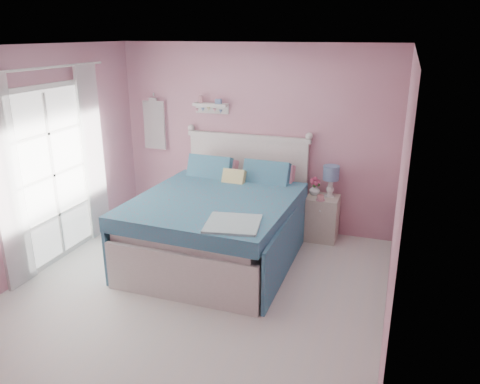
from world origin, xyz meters
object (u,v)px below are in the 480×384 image
Objects in this scene: nightstand at (322,218)px; table_lamp at (331,175)px; bed at (220,224)px; teacup at (320,198)px; vase at (315,189)px.

nightstand is 1.43× the size of table_lamp.
bed is at bearing -140.70° from table_lamp.
bed is 1.39m from teacup.
nightstand is (1.14, 0.94, -0.13)m from bed.
vase is at bearing 120.98° from teacup.
table_lamp is at bearing 35.78° from nightstand.
vase is (-0.21, -0.01, -0.22)m from table_lamp.
table_lamp is 4.65× the size of teacup.
table_lamp reaches higher than vase.
teacup is at bearing -113.93° from table_lamp.
teacup is at bearing -59.02° from vase.
bed is at bearing -135.55° from vase.
vase is at bearing 159.59° from nightstand.
table_lamp is at bearing 66.07° from teacup.
bed is at bearing -140.47° from nightstand.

